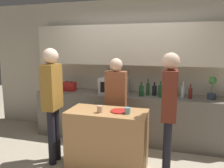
% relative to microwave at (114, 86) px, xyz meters
% --- Properties ---
extents(back_wall, '(6.40, 0.40, 2.70)m').
position_rel_microwave_xyz_m(back_wall, '(0.27, 0.29, 0.48)').
color(back_wall, beige).
rests_on(back_wall, ground_plane).
extents(back_counter, '(3.60, 0.62, 0.90)m').
position_rel_microwave_xyz_m(back_counter, '(0.27, 0.02, -0.60)').
color(back_counter, '#6B665B').
rests_on(back_counter, ground_plane).
extents(kitchen_island, '(1.14, 0.56, 0.88)m').
position_rel_microwave_xyz_m(kitchen_island, '(0.20, -1.09, -0.61)').
color(kitchen_island, '#B27F4C').
rests_on(kitchen_island, ground_plane).
extents(microwave, '(0.52, 0.39, 0.30)m').
position_rel_microwave_xyz_m(microwave, '(0.00, 0.00, 0.00)').
color(microwave, '#B7BABC').
rests_on(microwave, back_counter).
extents(toaster, '(0.26, 0.16, 0.18)m').
position_rel_microwave_xyz_m(toaster, '(-0.95, 0.00, -0.06)').
color(toaster, '#B21E19').
rests_on(toaster, back_counter).
extents(potted_plant, '(0.14, 0.14, 0.39)m').
position_rel_microwave_xyz_m(potted_plant, '(1.73, 0.00, 0.05)').
color(potted_plant, '#333D4C').
rests_on(potted_plant, back_counter).
extents(bottle_0, '(0.09, 0.09, 0.26)m').
position_rel_microwave_xyz_m(bottle_0, '(0.54, -0.08, -0.05)').
color(bottle_0, '#194723').
rests_on(bottle_0, back_counter).
extents(bottle_1, '(0.06, 0.06, 0.31)m').
position_rel_microwave_xyz_m(bottle_1, '(0.65, 0.03, -0.03)').
color(bottle_1, '#194723').
rests_on(bottle_1, back_counter).
extents(bottle_2, '(0.08, 0.08, 0.25)m').
position_rel_microwave_xyz_m(bottle_2, '(0.77, 0.04, -0.05)').
color(bottle_2, black).
rests_on(bottle_2, back_counter).
extents(bottle_3, '(0.08, 0.08, 0.29)m').
position_rel_microwave_xyz_m(bottle_3, '(0.88, -0.07, -0.04)').
color(bottle_3, '#194723').
rests_on(bottle_3, back_counter).
extents(bottle_4, '(0.08, 0.08, 0.32)m').
position_rel_microwave_xyz_m(bottle_4, '(1.00, 0.01, -0.03)').
color(bottle_4, '#472814').
rests_on(bottle_4, back_counter).
extents(bottle_5, '(0.08, 0.08, 0.24)m').
position_rel_microwave_xyz_m(bottle_5, '(1.15, 0.11, -0.06)').
color(bottle_5, black).
rests_on(bottle_5, back_counter).
extents(bottle_6, '(0.06, 0.06, 0.29)m').
position_rel_microwave_xyz_m(bottle_6, '(1.27, 0.00, -0.04)').
color(bottle_6, silver).
rests_on(bottle_6, back_counter).
extents(bottle_7, '(0.06, 0.06, 0.26)m').
position_rel_microwave_xyz_m(bottle_7, '(1.39, -0.04, -0.05)').
color(bottle_7, maroon).
rests_on(bottle_7, back_counter).
extents(plate_on_island, '(0.26, 0.26, 0.01)m').
position_rel_microwave_xyz_m(plate_on_island, '(0.38, -1.07, -0.16)').
color(plate_on_island, red).
rests_on(plate_on_island, kitchen_island).
extents(cup_0, '(0.08, 0.08, 0.09)m').
position_rel_microwave_xyz_m(cup_0, '(0.51, -1.14, -0.12)').
color(cup_0, '#70A7B2').
rests_on(cup_0, kitchen_island).
extents(cup_1, '(0.08, 0.08, 0.10)m').
position_rel_microwave_xyz_m(cup_1, '(0.13, -1.19, -0.12)').
color(cup_1, '#DCAD8C').
rests_on(cup_1, kitchen_island).
extents(person_left, '(0.34, 0.21, 1.61)m').
position_rel_microwave_xyz_m(person_left, '(0.19, -0.55, -0.10)').
color(person_left, black).
rests_on(person_left, ground_plane).
extents(person_center, '(0.23, 0.35, 1.77)m').
position_rel_microwave_xyz_m(person_center, '(-0.65, -1.13, 0.01)').
color(person_center, black).
rests_on(person_center, ground_plane).
extents(person_right, '(0.23, 0.34, 1.72)m').
position_rel_microwave_xyz_m(person_right, '(1.06, -1.07, -0.02)').
color(person_right, black).
rests_on(person_right, ground_plane).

